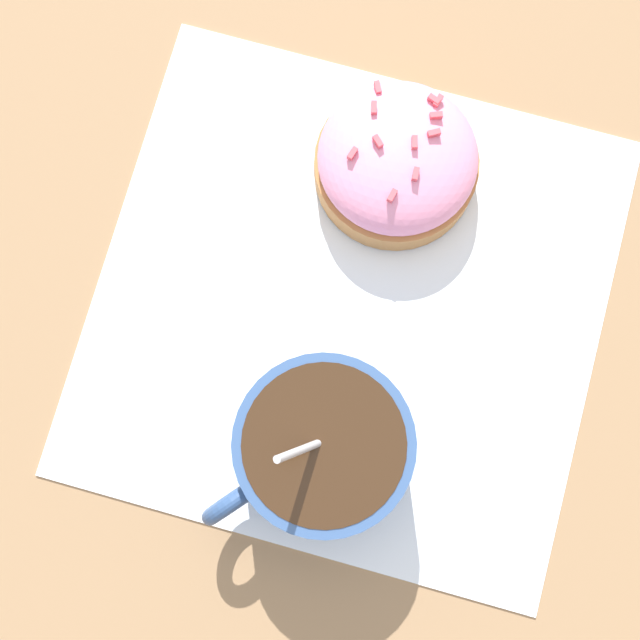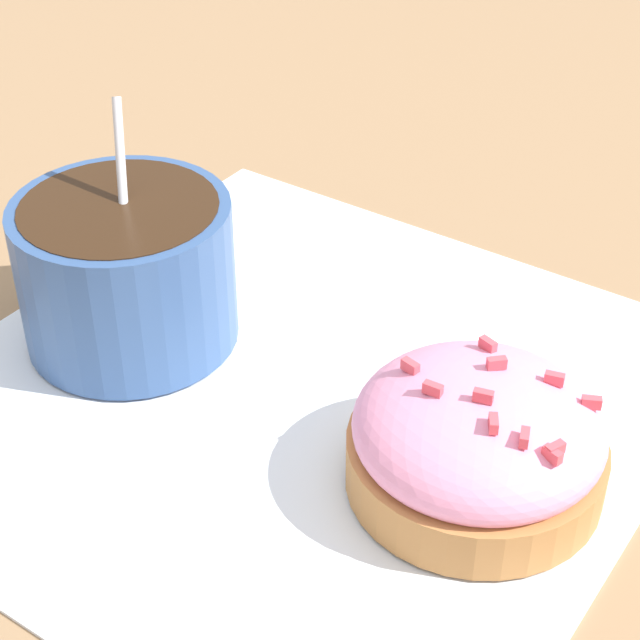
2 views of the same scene
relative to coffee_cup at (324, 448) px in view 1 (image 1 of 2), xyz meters
name	(u,v)px [view 1 (image 1 of 2)]	position (x,y,z in m)	size (l,w,h in m)	color
ground_plane	(357,306)	(0.09, 0.00, -0.04)	(3.00, 3.00, 0.00)	#93704C
paper_napkin	(357,306)	(0.09, 0.00, -0.04)	(0.31, 0.32, 0.00)	white
coffee_cup	(324,448)	(0.00, 0.00, 0.00)	(0.10, 0.10, 0.11)	#335184
frosted_pastry	(405,163)	(0.17, -0.02, -0.01)	(0.10, 0.10, 0.05)	#B2753D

